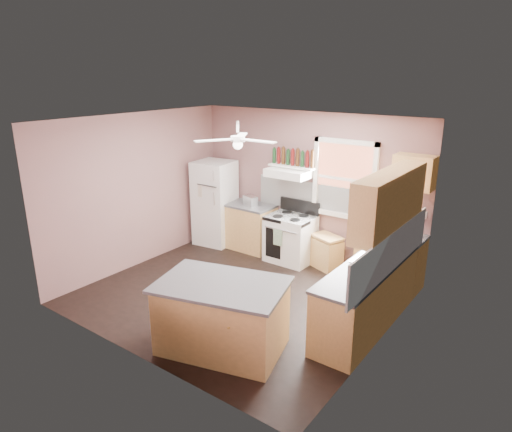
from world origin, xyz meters
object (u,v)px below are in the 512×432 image
Objects in this scene: refrigerator at (215,203)px; toaster at (250,201)px; stove at (290,239)px; cart at (326,254)px; island at (222,317)px.

refrigerator is 5.99× the size of toaster.
toaster is 1.09m from stove.
stove is (1.74, 0.08, -0.41)m from refrigerator.
stove is 0.71m from cart.
stove is 1.62× the size of cart.
cart is (1.62, 0.08, -0.72)m from toaster.
refrigerator is at bearing -154.56° from cart.
cart is 0.36× the size of island.
toaster reaches higher than cart.
toaster reaches higher than stove.
toaster is 3.43m from island.
toaster is (0.80, 0.11, 0.15)m from refrigerator.
cart is at bearing 76.66° from island.
refrigerator is 3.15× the size of cart.
refrigerator is 1.95× the size of stove.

